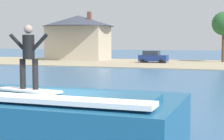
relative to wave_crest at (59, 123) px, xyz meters
name	(u,v)px	position (x,y,z in m)	size (l,w,h in m)	color
wave_crest	(59,123)	(0.00, 0.00, 0.00)	(6.82, 3.97, 1.76)	#1D5B84
surfboard	(29,90)	(-0.61, -0.55, 0.96)	(2.06, 0.83, 0.06)	white
surfer	(29,53)	(-0.61, -0.51, 1.97)	(1.19, 0.32, 1.75)	black
shoreline_bank	(204,64)	(0.06, 41.83, -0.77)	(120.00, 20.36, 0.12)	tan
car_near_shore	(153,57)	(-7.17, 42.14, 0.12)	(4.11, 2.26, 1.86)	navy
house_with_chimney	(78,33)	(-21.12, 46.48, 3.72)	(12.08, 12.08, 8.06)	beige
tree_tall_bare	(224,24)	(2.39, 47.16, 4.93)	(3.56, 3.56, 7.64)	brown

